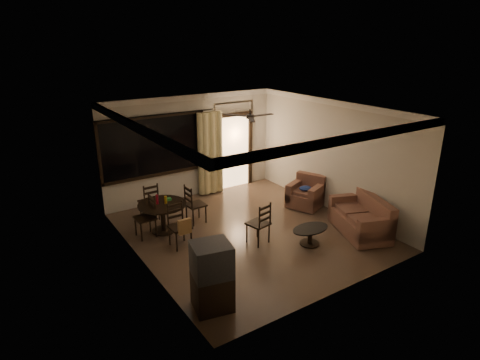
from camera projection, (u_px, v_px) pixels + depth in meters
ground at (249, 231)px, 9.18m from camera, size 5.50×5.50×0.00m
room_shell at (230, 135)px, 10.27m from camera, size 5.50×6.70×5.50m
dining_table at (163, 209)px, 9.02m from camera, size 1.09×1.09×0.90m
dining_chair_west at (146, 225)px, 8.88m from camera, size 0.43×0.43×0.95m
dining_chair_east at (196, 211)px, 9.56m from camera, size 0.43×0.43×0.95m
dining_chair_south at (180, 233)px, 8.44m from camera, size 0.43×0.49×0.95m
dining_chair_north at (149, 208)px, 9.72m from camera, size 0.43×0.43×0.95m
tv_cabinet at (212, 276)px, 6.41m from camera, size 0.71×0.66×1.17m
sofa at (362, 219)px, 9.03m from camera, size 1.35×1.77×0.84m
armchair at (306, 194)px, 10.47m from camera, size 1.04×1.04×0.80m
coffee_table at (310, 233)px, 8.54m from camera, size 0.87×0.52×0.38m
side_chair at (258, 231)px, 8.59m from camera, size 0.50×0.50×0.95m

